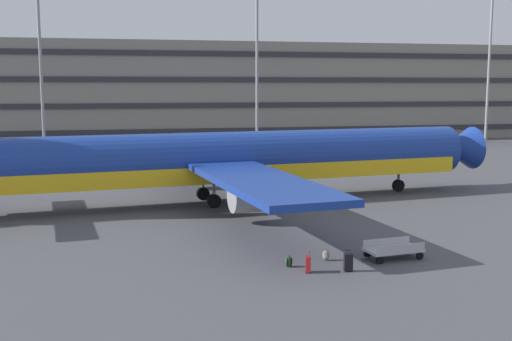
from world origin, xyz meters
TOP-DOWN VIEW (x-y plane):
  - ground_plane at (0.00, 0.00)m, footprint 600.00×600.00m
  - terminal_structure at (0.00, 53.08)m, footprint 167.90×17.32m
  - airliner at (2.91, 0.63)m, footprint 40.90×33.34m
  - light_mast_left at (-13.00, 37.20)m, footprint 1.80×0.50m
  - light_mast_center_left at (13.17, 37.20)m, footprint 1.80×0.50m
  - light_mast_center_right at (45.95, 37.20)m, footprint 1.80×0.50m
  - suitcase_scuffed at (4.02, -15.79)m, footprint 0.31×0.43m
  - suitcase_black at (5.74, -16.01)m, footprint 0.40×0.32m
  - backpack_navy at (3.44, -14.83)m, footprint 0.35×0.29m
  - backpack_purple at (5.35, -14.23)m, footprint 0.39×0.35m
  - baggage_cart at (8.48, -14.57)m, footprint 3.36×1.62m

SIDE VIEW (x-z plane):
  - ground_plane at x=0.00m, z-range 0.00..0.00m
  - backpack_navy at x=3.44m, z-range -0.03..0.50m
  - backpack_purple at x=5.35m, z-range -0.03..0.51m
  - suitcase_scuffed at x=4.02m, z-range -0.09..0.83m
  - suitcase_black at x=5.74m, z-range -0.05..0.88m
  - baggage_cart at x=8.48m, z-range 0.02..0.84m
  - airliner at x=2.91m, z-range -2.09..7.93m
  - terminal_structure at x=0.00m, z-range 0.00..14.08m
  - light_mast_left at x=-13.00m, z-range 1.64..20.70m
  - light_mast_center_left at x=13.17m, z-range 1.66..21.61m
  - light_mast_center_right at x=45.95m, z-range 1.74..26.88m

